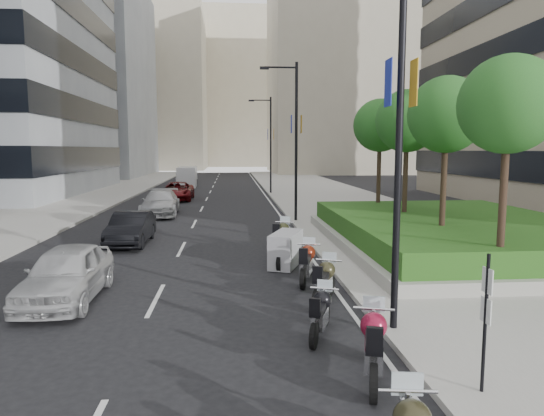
{
  "coord_description": "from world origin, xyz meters",
  "views": [
    {
      "loc": [
        0.66,
        -9.38,
        4.18
      ],
      "look_at": [
        2.15,
        8.59,
        2.0
      ],
      "focal_mm": 32.0,
      "sensor_mm": 36.0,
      "label": 1
    }
  ],
  "objects": [
    {
      "name": "ground",
      "position": [
        0.0,
        0.0,
        0.0
      ],
      "size": [
        160.0,
        160.0,
        0.0
      ],
      "primitive_type": "plane",
      "color": "black",
      "rests_on": "ground"
    },
    {
      "name": "sidewalk_right",
      "position": [
        9.0,
        30.0,
        0.07
      ],
      "size": [
        10.0,
        100.0,
        0.15
      ],
      "primitive_type": "cube",
      "color": "#9E9B93",
      "rests_on": "ground"
    },
    {
      "name": "sidewalk_left",
      "position": [
        -12.0,
        30.0,
        0.07
      ],
      "size": [
        8.0,
        100.0,
        0.15
      ],
      "primitive_type": "cube",
      "color": "#9E9B93",
      "rests_on": "ground"
    },
    {
      "name": "lane_edge",
      "position": [
        3.7,
        30.0,
        0.01
      ],
      "size": [
        0.12,
        100.0,
        0.01
      ],
      "primitive_type": "cube",
      "color": "silver",
      "rests_on": "ground"
    },
    {
      "name": "lane_centre",
      "position": [
        -1.5,
        30.0,
        0.01
      ],
      "size": [
        0.12,
        100.0,
        0.01
      ],
      "primitive_type": "cube",
      "color": "silver",
      "rests_on": "ground"
    },
    {
      "name": "building_grey_far",
      "position": [
        -24.0,
        70.0,
        15.0
      ],
      "size": [
        22.0,
        26.0,
        30.0
      ],
      "primitive_type": "cube",
      "color": "gray",
      "rests_on": "ground"
    },
    {
      "name": "building_cream_right",
      "position": [
        22.0,
        80.0,
        18.0
      ],
      "size": [
        28.0,
        24.0,
        36.0
      ],
      "primitive_type": "cube",
      "color": "#B7AD93",
      "rests_on": "ground"
    },
    {
      "name": "building_cream_left",
      "position": [
        -18.0,
        100.0,
        17.0
      ],
      "size": [
        26.0,
        24.0,
        34.0
      ],
      "primitive_type": "cube",
      "color": "#B7AD93",
      "rests_on": "ground"
    },
    {
      "name": "building_cream_centre",
      "position": [
        2.0,
        120.0,
        19.0
      ],
      "size": [
        30.0,
        24.0,
        38.0
      ],
      "primitive_type": "cube",
      "color": "#B7AD93",
      "rests_on": "ground"
    },
    {
      "name": "planter",
      "position": [
        10.0,
        10.0,
        0.35
      ],
      "size": [
        10.0,
        14.0,
        0.4
      ],
      "primitive_type": "cube",
      "color": "#9E9C93",
      "rests_on": "sidewalk_right"
    },
    {
      "name": "hedge",
      "position": [
        10.0,
        10.0,
        0.95
      ],
      "size": [
        9.4,
        13.4,
        0.8
      ],
      "primitive_type": "cube",
      "color": "#174D16",
      "rests_on": "planter"
    },
    {
      "name": "tree_0",
      "position": [
        8.5,
        4.0,
        5.42
      ],
      "size": [
        2.8,
        2.8,
        6.3
      ],
      "color": "#332319",
      "rests_on": "planter"
    },
    {
      "name": "tree_1",
      "position": [
        8.5,
        8.0,
        5.42
      ],
      "size": [
        2.8,
        2.8,
        6.3
      ],
      "color": "#332319",
      "rests_on": "planter"
    },
    {
      "name": "tree_2",
      "position": [
        8.5,
        12.0,
        5.42
      ],
      "size": [
        2.8,
        2.8,
        6.3
      ],
      "color": "#332319",
      "rests_on": "planter"
    },
    {
      "name": "tree_3",
      "position": [
        8.5,
        16.0,
        5.42
      ],
      "size": [
        2.8,
        2.8,
        6.3
      ],
      "color": "#332319",
      "rests_on": "planter"
    },
    {
      "name": "lamp_post_0",
      "position": [
        4.14,
        1.0,
        5.07
      ],
      "size": [
        2.34,
        0.45,
        9.0
      ],
      "color": "black",
      "rests_on": "ground"
    },
    {
      "name": "lamp_post_1",
      "position": [
        4.14,
        18.0,
        5.07
      ],
      "size": [
        2.34,
        0.45,
        9.0
      ],
      "color": "black",
      "rests_on": "ground"
    },
    {
      "name": "lamp_post_2",
      "position": [
        4.14,
        36.0,
        5.07
      ],
      "size": [
        2.34,
        0.45,
        9.0
      ],
      "color": "black",
      "rests_on": "ground"
    },
    {
      "name": "parking_sign",
      "position": [
        4.8,
        -2.0,
        1.46
      ],
      "size": [
        0.06,
        0.32,
        2.5
      ],
      "color": "black",
      "rests_on": "ground"
    },
    {
      "name": "motorcycle_1",
      "position": [
        3.21,
        -1.08,
        0.62
      ],
      "size": [
        0.92,
        2.29,
        1.16
      ],
      "rotation": [
        0.0,
        0.0,
        1.29
      ],
      "color": "black",
      "rests_on": "ground"
    },
    {
      "name": "motorcycle_2",
      "position": [
        2.62,
        1.01,
        0.53
      ],
      "size": [
        0.9,
        1.89,
        0.99
      ],
      "rotation": [
        0.0,
        0.0,
        1.2
      ],
      "color": "black",
      "rests_on": "ground"
    },
    {
      "name": "motorcycle_3",
      "position": [
        3.15,
        3.33,
        0.59
      ],
      "size": [
        1.09,
        2.08,
        1.11
      ],
      "rotation": [
        0.0,
        0.0,
        1.14
      ],
      "color": "black",
      "rests_on": "ground"
    },
    {
      "name": "motorcycle_4",
      "position": [
        3.0,
        5.52,
        0.61
      ],
      "size": [
        0.91,
        2.23,
        1.14
      ],
      "rotation": [
        0.0,
        0.0,
        1.29
      ],
      "color": "black",
      "rests_on": "ground"
    },
    {
      "name": "motorcycle_5",
      "position": [
        2.57,
        7.62,
        0.62
      ],
      "size": [
        1.49,
        2.19,
        1.23
      ],
      "rotation": [
        0.0,
        0.0,
        1.21
      ],
      "color": "black",
      "rests_on": "ground"
    },
    {
      "name": "motorcycle_6",
      "position": [
        2.65,
        9.95,
        0.64
      ],
      "size": [
        1.08,
        2.31,
        1.2
      ],
      "rotation": [
        0.0,
        0.0,
        1.22
      ],
      "color": "black",
      "rests_on": "ground"
    },
    {
      "name": "car_a",
      "position": [
        -3.93,
        4.15,
        0.77
      ],
      "size": [
        1.86,
        4.54,
        1.54
      ],
      "primitive_type": "imported",
      "rotation": [
        0.0,
        0.0,
        0.01
      ],
      "color": "#B6B7B8",
      "rests_on": "ground"
    },
    {
      "name": "car_b",
      "position": [
        -3.82,
        12.24,
        0.71
      ],
      "size": [
        1.55,
        4.33,
        1.42
      ],
      "primitive_type": "imported",
      "rotation": [
        0.0,
        0.0,
        -0.01
      ],
      "color": "black",
      "rests_on": "ground"
    },
    {
      "name": "car_c",
      "position": [
        -3.92,
        21.91,
        0.79
      ],
      "size": [
        2.43,
        5.54,
        1.58
      ],
      "primitive_type": "imported",
      "rotation": [
        0.0,
        0.0,
        0.04
      ],
      "color": "#B6B6B8",
      "rests_on": "ground"
    },
    {
      "name": "car_d",
      "position": [
        -3.89,
        31.24,
        0.75
      ],
      "size": [
        2.49,
        5.39,
        1.5
      ],
      "primitive_type": "imported",
      "rotation": [
        0.0,
        0.0,
        0.0
      ],
      "color": "#5D0B0E",
      "rests_on": "ground"
    },
    {
      "name": "delivery_van",
      "position": [
        -4.38,
        45.87,
        1.04
      ],
      "size": [
        2.16,
        5.35,
        2.23
      ],
      "rotation": [
        0.0,
        0.0,
        0.03
      ],
      "color": "silver",
      "rests_on": "ground"
    }
  ]
}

